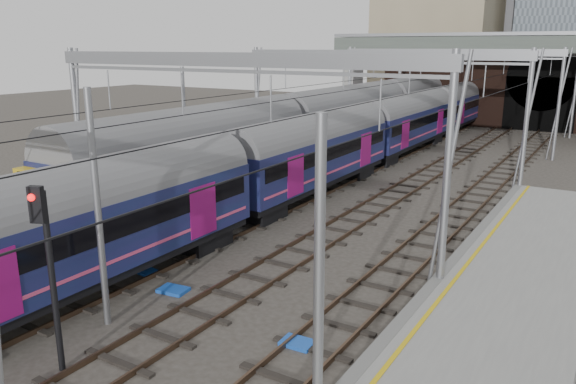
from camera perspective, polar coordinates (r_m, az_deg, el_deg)
The scene contains 11 objects.
ground at distance 17.06m, azimuth -23.03°, elevation -14.86°, with size 160.00×160.00×0.00m, color #38332D.
tracks at distance 27.63m, azimuth 2.78°, elevation -2.32°, with size 14.40×80.00×0.22m.
overhead_line at distance 32.32m, azimuth 8.55°, elevation 11.81°, with size 16.80×80.00×8.00m.
retaining_wall at distance 61.33m, azimuth 21.08°, elevation 10.17°, with size 28.00×2.75×9.00m.
overbridge at distance 55.70m, azimuth 18.74°, elevation 13.05°, with size 28.00×3.00×9.25m.
train_main at distance 37.61m, azimuth 8.16°, elevation 5.78°, with size 2.63×60.79×4.58m.
train_second at distance 43.60m, azimuth 5.87°, elevation 7.40°, with size 3.06×53.09×5.18m.
signal_near_centre at distance 14.87m, azimuth -23.25°, elevation -6.16°, with size 0.39×0.47×4.91m.
equip_cover_a at distance 19.67m, azimuth -11.58°, elevation -9.72°, with size 0.97×0.68×0.11m, color blue.
equip_cover_b at distance 21.46m, azimuth -14.28°, elevation -7.79°, with size 0.85×0.60×0.10m, color blue.
equip_cover_c at distance 16.18m, azimuth 0.96°, elevation -15.07°, with size 0.90×0.64×0.11m, color blue.
Camera 1 is at (12.57, -8.26, 8.06)m, focal length 35.00 mm.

